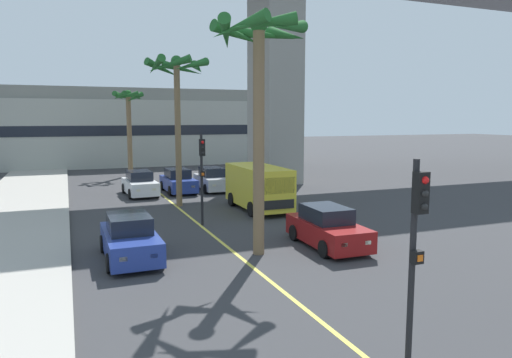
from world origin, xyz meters
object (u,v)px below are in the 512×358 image
object	(u,v)px
palm_tree_near_median	(177,83)
car_queue_second	(178,181)
traffic_light_median_near	(416,240)
delivery_van	(258,186)
traffic_light_median_far	(202,167)
car_queue_fifth	(140,184)
car_queue_third	(327,228)
palm_tree_mid_median	(129,109)
car_queue_fourth	(130,239)
car_queue_front	(213,180)
palm_tree_far_median	(258,64)

from	to	relation	value
palm_tree_near_median	car_queue_second	bearing A→B (deg)	78.14
traffic_light_median_near	car_queue_second	bearing A→B (deg)	87.86
car_queue_second	delivery_van	world-z (taller)	delivery_van
car_queue_second	traffic_light_median_far	size ratio (longest dim) A/B	0.98
traffic_light_median_far	palm_tree_near_median	bearing A→B (deg)	89.13
palm_tree_near_median	car_queue_fifth	bearing A→B (deg)	107.81
car_queue_third	palm_tree_mid_median	bearing A→B (deg)	99.07
car_queue_second	car_queue_fourth	bearing A→B (deg)	-108.92
car_queue_front	car_queue_second	distance (m)	2.36
car_queue_front	delivery_van	world-z (taller)	delivery_van
palm_tree_mid_median	palm_tree_far_median	bearing A→B (deg)	-87.15
car_queue_second	palm_tree_mid_median	bearing A→B (deg)	99.48
palm_tree_near_median	car_queue_front	bearing A→B (deg)	55.36
car_queue_front	traffic_light_median_near	bearing A→B (deg)	-97.72
delivery_van	palm_tree_mid_median	size ratio (longest dim) A/B	0.73
car_queue_front	car_queue_second	bearing A→B (deg)	179.18
car_queue_second	car_queue_third	size ratio (longest dim) A/B	0.99
palm_tree_far_median	delivery_van	bearing A→B (deg)	67.88
palm_tree_mid_median	car_queue_fifth	bearing A→B (deg)	-94.13
car_queue_second	traffic_light_median_far	distance (m)	10.38
car_queue_second	palm_tree_far_median	bearing A→B (deg)	-91.77
palm_tree_mid_median	car_queue_fourth	bearing A→B (deg)	-97.16
car_queue_fourth	traffic_light_median_far	bearing A→B (deg)	47.51
traffic_light_median_near	traffic_light_median_far	distance (m)	13.96
car_queue_front	palm_tree_near_median	distance (m)	8.54
car_queue_third	delivery_van	bearing A→B (deg)	87.90
car_queue_third	palm_tree_mid_median	size ratio (longest dim) A/B	0.57
car_queue_fifth	traffic_light_median_near	distance (m)	23.94
car_queue_third	car_queue_fourth	world-z (taller)	same
car_queue_second	car_queue_fourth	xyz separation A→B (m)	(-4.87, -14.22, 0.00)
car_queue_front	delivery_van	size ratio (longest dim) A/B	0.78
palm_tree_mid_median	traffic_light_median_far	bearing A→B (deg)	-88.22
traffic_light_median_far	palm_tree_mid_median	bearing A→B (deg)	91.78
car_queue_front	car_queue_fifth	size ratio (longest dim) A/B	0.99
palm_tree_far_median	palm_tree_mid_median	bearing A→B (deg)	92.85
car_queue_third	traffic_light_median_far	distance (m)	6.61
traffic_light_median_near	car_queue_fourth	bearing A→B (deg)	111.94
palm_tree_near_median	palm_tree_far_median	xyz separation A→B (m)	(0.57, -10.35, -0.04)
car_queue_third	traffic_light_median_near	world-z (taller)	traffic_light_median_near
delivery_van	traffic_light_median_near	size ratio (longest dim) A/B	1.25
palm_tree_near_median	traffic_light_median_near	bearing A→B (deg)	-89.58
car_queue_front	palm_tree_near_median	world-z (taller)	palm_tree_near_median
car_queue_front	delivery_van	bearing A→B (deg)	-87.73
car_queue_fifth	palm_tree_far_median	bearing A→B (deg)	-82.16
palm_tree_near_median	palm_tree_mid_median	xyz separation A→B (m)	(-0.72, 15.51, -1.13)
traffic_light_median_far	car_queue_fifth	bearing A→B (deg)	98.23
car_queue_front	delivery_van	xyz separation A→B (m)	(0.30, -7.57, 0.57)
car_queue_fifth	traffic_light_median_near	xyz separation A→B (m)	(1.64, -23.80, 1.99)
traffic_light_median_near	palm_tree_far_median	world-z (taller)	palm_tree_far_median
car_queue_fifth	palm_tree_near_median	size ratio (longest dim) A/B	0.50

